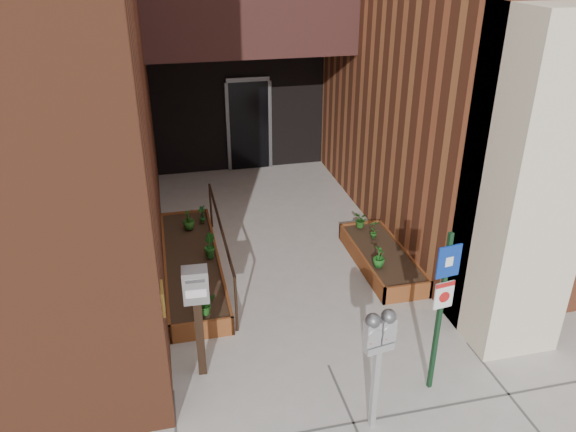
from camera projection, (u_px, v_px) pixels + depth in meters
ground at (328, 365)px, 7.33m from camera, size 80.00×80.00×0.00m
planter_left at (192, 266)px, 9.31m from camera, size 0.90×3.60×0.30m
planter_right at (381, 259)px, 9.51m from camera, size 0.80×2.20×0.30m
handrail at (220, 231)px, 9.10m from camera, size 0.04×3.34×0.90m
parking_meter at (379, 340)px, 5.89m from camera, size 0.36×0.19×1.58m
sign_post at (443, 298)px, 6.39m from camera, size 0.30×0.09×2.17m
payment_dropbox at (197, 300)px, 6.72m from camera, size 0.32×0.25×1.55m
shrub_left_a at (205, 303)px, 7.78m from camera, size 0.38×0.38×0.33m
shrub_left_b at (209, 246)px, 9.17m from camera, size 0.26×0.26×0.41m
shrub_left_c at (188, 219)px, 10.07m from camera, size 0.30×0.30×0.38m
shrub_left_d at (202, 214)px, 10.30m from camera, size 0.23×0.23×0.33m
shrub_right_a at (379, 257)px, 8.90m from camera, size 0.21×0.21×0.36m
shrub_right_b at (374, 229)px, 9.75m from camera, size 0.20×0.20×0.36m
shrub_right_c at (361, 220)px, 10.13m from camera, size 0.29×0.29×0.30m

